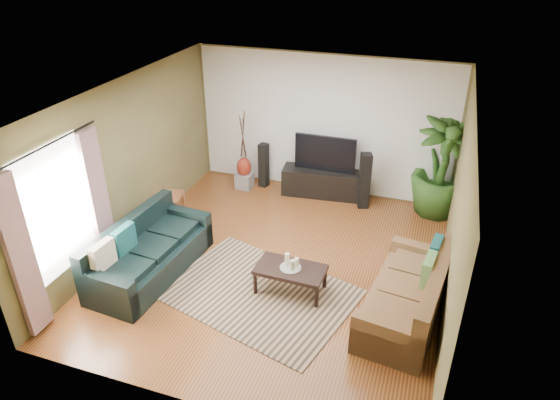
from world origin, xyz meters
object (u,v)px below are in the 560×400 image
at_px(sofa_left, 150,249).
at_px(television, 325,154).
at_px(speaker_right, 364,181).
at_px(tv_stand, 324,182).
at_px(speaker_left, 264,165).
at_px(coffee_table, 290,279).
at_px(sofa_right, 407,291).
at_px(pedestal, 244,181).
at_px(potted_plant, 442,167).
at_px(side_table, 169,208).
at_px(vase, 244,167).

height_order(sofa_left, television, television).
relative_size(television, speaker_right, 1.09).
height_order(sofa_left, tv_stand, sofa_left).
bearing_deg(sofa_left, speaker_left, -5.53).
distance_m(coffee_table, tv_stand, 3.05).
relative_size(sofa_right, speaker_left, 2.17).
height_order(sofa_left, sofa_right, same).
bearing_deg(pedestal, potted_plant, 3.27).
bearing_deg(pedestal, side_table, -115.65).
height_order(tv_stand, potted_plant, potted_plant).
height_order(speaker_left, side_table, speaker_left).
bearing_deg(tv_stand, potted_plant, -6.14).
distance_m(speaker_right, potted_plant, 1.38).
height_order(television, speaker_left, television).
xyz_separation_m(coffee_table, pedestal, (-1.87, 2.82, -0.05)).
distance_m(television, speaker_right, 0.91).
height_order(coffee_table, vase, vase).
xyz_separation_m(tv_stand, side_table, (-2.38, -1.85, -0.01)).
relative_size(sofa_right, speaker_right, 1.84).
bearing_deg(vase, sofa_right, -39.11).
bearing_deg(speaker_left, coffee_table, -53.86).
bearing_deg(sofa_left, coffee_table, -78.21).
distance_m(potted_plant, vase, 3.75).
bearing_deg(sofa_right, sofa_left, -78.54).
distance_m(television, vase, 1.66).
relative_size(speaker_left, pedestal, 2.91).
bearing_deg(sofa_left, potted_plant, -45.56).
bearing_deg(sofa_right, television, -140.43).
bearing_deg(side_table, pedestal, 64.35).
xyz_separation_m(sofa_right, vase, (-3.49, 2.84, 0.03)).
bearing_deg(sofa_right, side_table, -98.08).
relative_size(tv_stand, potted_plant, 0.88).
distance_m(coffee_table, potted_plant, 3.62).
relative_size(sofa_left, pedestal, 6.76).
bearing_deg(television, sofa_right, -58.08).
relative_size(sofa_left, speaker_right, 1.96).
relative_size(potted_plant, side_table, 3.57).
bearing_deg(coffee_table, sofa_left, -171.13).
relative_size(pedestal, side_table, 0.61).
xyz_separation_m(sofa_right, side_table, (-4.28, 1.20, -0.17)).
xyz_separation_m(sofa_left, coffee_table, (2.13, 0.26, -0.22)).
height_order(speaker_left, potted_plant, potted_plant).
relative_size(television, side_table, 2.29).
xyz_separation_m(coffee_table, potted_plant, (1.84, 3.04, 0.71)).
xyz_separation_m(speaker_right, vase, (-2.41, 0.01, -0.08)).
bearing_deg(potted_plant, coffee_table, -121.27).
height_order(sofa_left, potted_plant, potted_plant).
bearing_deg(sofa_right, vase, -121.46).
relative_size(television, potted_plant, 0.64).
distance_m(potted_plant, side_table, 4.91).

